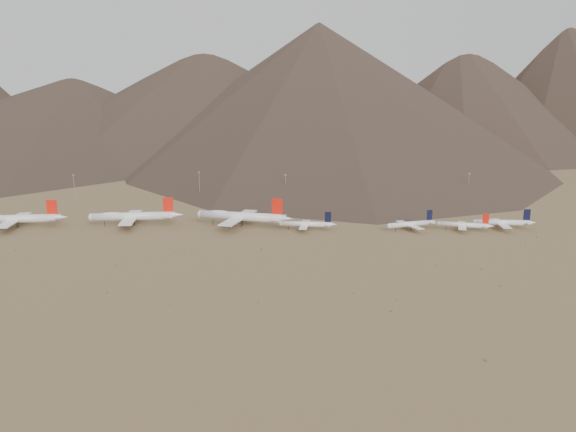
{
  "coord_description": "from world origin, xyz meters",
  "views": [
    {
      "loc": [
        26.76,
        -350.15,
        88.38
      ],
      "look_at": [
        31.32,
        30.0,
        8.47
      ],
      "focal_mm": 35.0,
      "sensor_mm": 36.0,
      "label": 1
    }
  ],
  "objects_px": {
    "widebody_east": "(241,216)",
    "widebody_west": "(16,219)",
    "narrowbody_a": "(307,224)",
    "narrowbody_b": "(412,224)",
    "widebody_centre": "(133,216)",
    "control_tower": "(285,198)"
  },
  "relations": [
    {
      "from": "widebody_east",
      "to": "widebody_west",
      "type": "bearing_deg",
      "value": -162.81
    },
    {
      "from": "narrowbody_a",
      "to": "narrowbody_b",
      "type": "bearing_deg",
      "value": 7.34
    },
    {
      "from": "widebody_west",
      "to": "widebody_centre",
      "type": "relative_size",
      "value": 0.98
    },
    {
      "from": "widebody_west",
      "to": "widebody_centre",
      "type": "distance_m",
      "value": 79.47
    },
    {
      "from": "widebody_west",
      "to": "widebody_east",
      "type": "bearing_deg",
      "value": -5.24
    },
    {
      "from": "widebody_east",
      "to": "narrowbody_a",
      "type": "bearing_deg",
      "value": 1.4
    },
    {
      "from": "widebody_west",
      "to": "narrowbody_a",
      "type": "height_order",
      "value": "widebody_west"
    },
    {
      "from": "widebody_centre",
      "to": "narrowbody_a",
      "type": "relative_size",
      "value": 1.67
    },
    {
      "from": "narrowbody_a",
      "to": "control_tower",
      "type": "distance_m",
      "value": 97.83
    },
    {
      "from": "narrowbody_b",
      "to": "control_tower",
      "type": "bearing_deg",
      "value": 111.97
    },
    {
      "from": "widebody_west",
      "to": "widebody_east",
      "type": "distance_m",
      "value": 155.76
    },
    {
      "from": "widebody_east",
      "to": "narrowbody_a",
      "type": "distance_m",
      "value": 47.8
    },
    {
      "from": "widebody_east",
      "to": "narrowbody_b",
      "type": "distance_m",
      "value": 118.47
    },
    {
      "from": "control_tower",
      "to": "narrowbody_b",
      "type": "bearing_deg",
      "value": -48.53
    },
    {
      "from": "widebody_east",
      "to": "narrowbody_b",
      "type": "bearing_deg",
      "value": 9.97
    },
    {
      "from": "widebody_centre",
      "to": "narrowbody_b",
      "type": "distance_m",
      "value": 195.02
    },
    {
      "from": "widebody_west",
      "to": "narrowbody_b",
      "type": "relative_size",
      "value": 1.72
    },
    {
      "from": "narrowbody_b",
      "to": "widebody_centre",
      "type": "bearing_deg",
      "value": 155.79
    },
    {
      "from": "widebody_centre",
      "to": "narrowbody_b",
      "type": "relative_size",
      "value": 1.75
    },
    {
      "from": "widebody_west",
      "to": "narrowbody_a",
      "type": "xyz_separation_m",
      "value": [
        201.9,
        -8.72,
        -2.4
      ]
    },
    {
      "from": "widebody_west",
      "to": "control_tower",
      "type": "relative_size",
      "value": 5.4
    },
    {
      "from": "narrowbody_a",
      "to": "control_tower",
      "type": "xyz_separation_m",
      "value": [
        -14.27,
        96.78,
        1.06
      ]
    }
  ]
}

